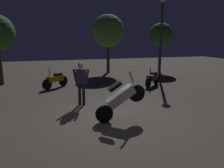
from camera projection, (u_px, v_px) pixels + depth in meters
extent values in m
plane|color=#4C443D|center=(114.00, 116.00, 7.21)|extent=(40.00, 40.00, 0.00)
cylinder|color=black|center=(104.00, 114.00, 6.63)|extent=(0.56, 0.13, 0.56)
cylinder|color=black|center=(137.00, 93.00, 6.85)|extent=(0.56, 0.13, 0.56)
cube|color=beige|center=(121.00, 96.00, 6.69)|extent=(0.98, 0.34, 0.76)
cube|color=black|center=(115.00, 86.00, 6.56)|extent=(0.44, 0.26, 0.32)
cylinder|color=gray|center=(131.00, 77.00, 6.68)|extent=(0.21, 0.07, 0.44)
sphere|color=#F2EABF|center=(134.00, 85.00, 6.76)|extent=(0.12, 0.12, 0.12)
cylinder|color=black|center=(63.00, 81.00, 11.80)|extent=(0.50, 0.43, 0.56)
cylinder|color=black|center=(47.00, 84.00, 10.92)|extent=(0.50, 0.43, 0.56)
cube|color=orange|center=(55.00, 78.00, 11.31)|extent=(0.93, 0.83, 0.30)
cube|color=black|center=(58.00, 74.00, 11.43)|extent=(0.49, 0.46, 0.10)
cylinder|color=gray|center=(49.00, 72.00, 10.95)|extent=(0.08, 0.08, 0.45)
sphere|color=#F2EABF|center=(48.00, 79.00, 10.94)|extent=(0.12, 0.12, 0.12)
cylinder|color=black|center=(156.00, 80.00, 12.20)|extent=(0.49, 0.44, 0.56)
cylinder|color=black|center=(148.00, 83.00, 11.31)|extent=(0.49, 0.44, 0.56)
cube|color=black|center=(153.00, 77.00, 11.71)|extent=(0.92, 0.84, 0.30)
cube|color=black|center=(154.00, 73.00, 11.83)|extent=(0.49, 0.47, 0.10)
cylinder|color=gray|center=(150.00, 71.00, 11.34)|extent=(0.08, 0.08, 0.45)
sphere|color=#F2EABF|center=(149.00, 77.00, 11.33)|extent=(0.12, 0.12, 0.12)
cylinder|color=black|center=(80.00, 95.00, 8.40)|extent=(0.12, 0.12, 0.83)
cylinder|color=black|center=(84.00, 95.00, 8.39)|extent=(0.12, 0.12, 0.83)
cube|color=#261E38|center=(81.00, 77.00, 8.24)|extent=(0.42, 0.35, 0.62)
sphere|color=#9E7251|center=(81.00, 65.00, 8.15)|extent=(0.23, 0.23, 0.23)
cylinder|color=#261E38|center=(75.00, 76.00, 8.25)|extent=(0.20, 0.15, 0.56)
cylinder|color=#261E38|center=(87.00, 76.00, 8.22)|extent=(0.20, 0.15, 0.56)
cylinder|color=#38383D|center=(161.00, 42.00, 13.48)|extent=(0.14, 0.14, 4.82)
cylinder|color=#4C331E|center=(0.00, 65.00, 11.92)|extent=(0.24, 0.24, 2.23)
cylinder|color=#4C331E|center=(108.00, 58.00, 16.28)|extent=(0.24, 0.24, 2.31)
sphere|color=#568C42|center=(108.00, 31.00, 15.85)|extent=(2.44, 2.44, 2.44)
cylinder|color=#4C331E|center=(160.00, 57.00, 17.07)|extent=(0.24, 0.24, 2.21)
sphere|color=#336B2D|center=(161.00, 35.00, 16.70)|extent=(1.90, 1.90, 1.90)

